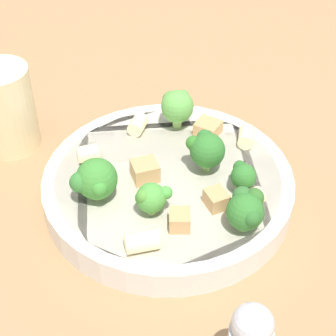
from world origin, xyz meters
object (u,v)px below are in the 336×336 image
(broccoli_floret_1, at_px, (177,106))
(chicken_chunk_2, at_px, (208,128))
(chicken_chunk_1, at_px, (216,199))
(drinking_glass, at_px, (6,113))
(pasta_bowl, at_px, (168,185))
(broccoli_floret_5, at_px, (244,174))
(rigatoni_2, at_px, (246,137))
(broccoli_floret_0, at_px, (95,180))
(chicken_chunk_0, at_px, (180,220))
(rigatoni_4, at_px, (89,151))
(broccoli_floret_4, at_px, (153,198))
(rigatoni_0, at_px, (249,199))
(chicken_chunk_3, at_px, (145,171))
(broccoli_floret_3, at_px, (246,209))
(rigatoni_1, at_px, (138,125))
(rigatoni_3, at_px, (142,241))
(broccoli_floret_2, at_px, (206,149))

(broccoli_floret_1, bearing_deg, chicken_chunk_2, -5.79)
(chicken_chunk_1, xyz_separation_m, drinking_glass, (-0.24, 0.06, 0.00))
(pasta_bowl, distance_m, chicken_chunk_2, 0.08)
(broccoli_floret_5, distance_m, chicken_chunk_2, 0.09)
(rigatoni_2, bearing_deg, broccoli_floret_0, -134.13)
(chicken_chunk_0, bearing_deg, drinking_glass, 156.85)
(rigatoni_4, bearing_deg, broccoli_floret_4, -33.15)
(rigatoni_0, relative_size, chicken_chunk_3, 1.03)
(chicken_chunk_3, bearing_deg, broccoli_floret_3, -18.88)
(chicken_chunk_0, distance_m, chicken_chunk_3, 0.07)
(broccoli_floret_0, distance_m, rigatoni_1, 0.11)
(chicken_chunk_2, bearing_deg, pasta_bowl, -105.30)
(broccoli_floret_3, relative_size, broccoli_floret_4, 1.20)
(rigatoni_3, bearing_deg, rigatoni_0, 44.85)
(broccoli_floret_0, relative_size, chicken_chunk_0, 2.14)
(broccoli_floret_4, bearing_deg, rigatoni_1, 115.28)
(chicken_chunk_3, bearing_deg, broccoli_floret_0, -130.89)
(chicken_chunk_1, relative_size, drinking_glass, 0.22)
(rigatoni_1, distance_m, rigatoni_3, 0.16)
(broccoli_floret_2, bearing_deg, chicken_chunk_1, -65.20)
(chicken_chunk_3, bearing_deg, chicken_chunk_2, 64.32)
(rigatoni_0, distance_m, chicken_chunk_2, 0.11)
(rigatoni_1, bearing_deg, chicken_chunk_3, -65.67)
(broccoli_floret_2, xyz_separation_m, broccoli_floret_4, (-0.03, -0.07, -0.01))
(rigatoni_2, xyz_separation_m, rigatoni_3, (-0.06, -0.17, 0.00))
(rigatoni_0, height_order, rigatoni_2, same)
(broccoli_floret_5, relative_size, chicken_chunk_3, 1.23)
(rigatoni_0, bearing_deg, rigatoni_4, 172.55)
(broccoli_floret_2, relative_size, chicken_chunk_0, 2.12)
(rigatoni_0, relative_size, rigatoni_3, 0.88)
(broccoli_floret_2, height_order, chicken_chunk_0, broccoli_floret_2)
(rigatoni_2, height_order, drinking_glass, drinking_glass)
(chicken_chunk_0, distance_m, drinking_glass, 0.24)
(broccoli_floret_2, distance_m, broccoli_floret_3, 0.08)
(broccoli_floret_3, bearing_deg, rigatoni_0, 92.36)
(rigatoni_1, bearing_deg, pasta_bowl, -49.27)
(broccoli_floret_3, height_order, drinking_glass, drinking_glass)
(chicken_chunk_2, xyz_separation_m, chicken_chunk_3, (-0.04, -0.09, 0.00))
(rigatoni_1, xyz_separation_m, rigatoni_4, (-0.03, -0.06, 0.00))
(rigatoni_4, relative_size, chicken_chunk_3, 0.83)
(rigatoni_0, relative_size, rigatoni_1, 1.09)
(chicken_chunk_1, bearing_deg, broccoli_floret_3, -31.52)
(pasta_bowl, relative_size, broccoli_floret_4, 7.66)
(broccoli_floret_5, height_order, chicken_chunk_3, broccoli_floret_5)
(broccoli_floret_5, relative_size, chicken_chunk_0, 1.52)
(chicken_chunk_1, bearing_deg, rigatoni_4, 167.78)
(rigatoni_3, xyz_separation_m, rigatoni_4, (-0.09, 0.10, -0.00))
(drinking_glass, bearing_deg, rigatoni_0, -10.64)
(chicken_chunk_1, bearing_deg, broccoli_floret_1, 122.54)
(rigatoni_1, bearing_deg, broccoli_floret_3, -37.73)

